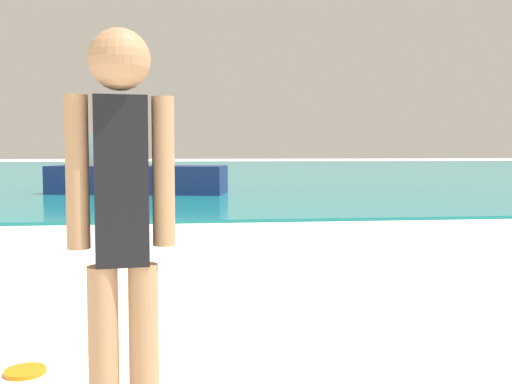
{
  "coord_description": "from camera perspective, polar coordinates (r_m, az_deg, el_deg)",
  "views": [
    {
      "loc": [
        -1.14,
        2.91,
        1.3
      ],
      "look_at": [
        -0.42,
        9.07,
        0.86
      ],
      "focal_mm": 41.14,
      "sensor_mm": 36.0,
      "label": 1
    }
  ],
  "objects": [
    {
      "name": "boat_near",
      "position": [
        17.54,
        -12.01,
        1.82
      ],
      "size": [
        5.29,
        2.64,
        1.72
      ],
      "rotation": [
        0.0,
        0.0,
        -0.21
      ],
      "color": "navy",
      "rests_on": "water"
    },
    {
      "name": "frisbee",
      "position": [
        3.82,
        -21.54,
        -15.93
      ],
      "size": [
        0.24,
        0.24,
        0.03
      ],
      "primitive_type": "cylinder",
      "color": "orange",
      "rests_on": "ground"
    },
    {
      "name": "water",
      "position": [
        40.54,
        -5.12,
        2.2
      ],
      "size": [
        160.0,
        60.0,
        0.06
      ],
      "primitive_type": "cube",
      "color": "teal",
      "rests_on": "ground"
    },
    {
      "name": "person_standing",
      "position": [
        2.3,
        -12.9,
        -3.58
      ],
      "size": [
        0.4,
        0.23,
        1.76
      ],
      "rotation": [
        0.0,
        0.0,
        0.13
      ],
      "color": "tan",
      "rests_on": "ground"
    }
  ]
}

